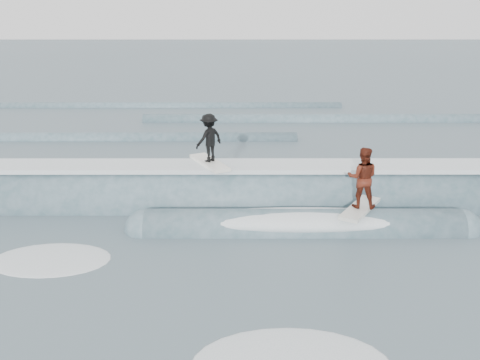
{
  "coord_description": "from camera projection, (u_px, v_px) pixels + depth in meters",
  "views": [
    {
      "loc": [
        -0.02,
        -10.4,
        6.26
      ],
      "look_at": [
        0.0,
        4.83,
        1.1
      ],
      "focal_mm": 40.0,
      "sensor_mm": 36.0,
      "label": 1
    }
  ],
  "objects": [
    {
      "name": "whitewater",
      "position": [
        290.0,
        344.0,
        10.24
      ],
      "size": [
        15.19,
        7.86,
        0.1
      ],
      "color": "white",
      "rests_on": "ground"
    },
    {
      "name": "far_swells",
      "position": [
        213.0,
        123.0,
        28.57
      ],
      "size": [
        36.11,
        8.65,
        0.8
      ],
      "color": "#3A5862",
      "rests_on": "ground"
    },
    {
      "name": "surfer_black",
      "position": [
        209.0,
        141.0,
        16.72
      ],
      "size": [
        1.4,
        2.03,
        1.62
      ],
      "color": "white",
      "rests_on": "ground"
    },
    {
      "name": "surfer_red",
      "position": [
        362.0,
        181.0,
        14.82
      ],
      "size": [
        1.51,
        1.99,
        1.83
      ],
      "color": "silver",
      "rests_on": "ground"
    },
    {
      "name": "breaking_wave",
      "position": [
        248.0,
        205.0,
        17.07
      ],
      "size": [
        23.25,
        4.01,
        2.45
      ],
      "color": "#3A5862",
      "rests_on": "ground"
    },
    {
      "name": "ground",
      "position": [
        240.0,
        297.0,
        11.86
      ],
      "size": [
        160.0,
        160.0,
        0.0
      ],
      "primitive_type": "plane",
      "color": "#41545F",
      "rests_on": "ground"
    }
  ]
}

